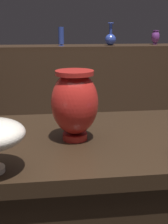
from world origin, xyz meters
TOP-DOWN VIEW (x-y plane):
  - back_display_shelf at (0.00, 2.20)m, footprint 2.60×0.40m
  - vase_centerpiece at (-0.07, -0.02)m, footprint 0.17×0.17m
  - shelf_vase_right at (0.52, 2.17)m, footprint 0.12×0.12m
  - shelf_vase_center at (0.00, 2.18)m, footprint 0.07×0.07m
  - shelf_vase_far_right at (1.04, 2.25)m, footprint 0.09×0.09m

SIDE VIEW (x-z plane):
  - back_display_shelf at x=0.00m, z-range 0.00..0.99m
  - vase_centerpiece at x=-0.07m, z-range 0.81..1.06m
  - shelf_vase_right at x=0.52m, z-range 0.94..1.18m
  - shelf_vase_far_right at x=1.04m, z-range 1.00..1.15m
  - shelf_vase_center at x=0.00m, z-range 0.99..1.18m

